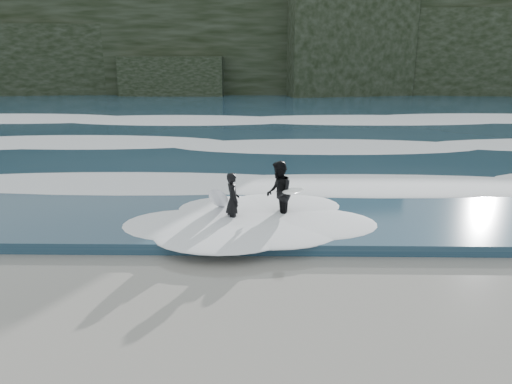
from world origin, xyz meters
TOP-DOWN VIEW (x-y plane):
  - ground at (0.00, 0.00)m, footprint 120.00×120.00m
  - sea at (0.00, 29.00)m, footprint 90.00×52.00m
  - headland at (0.00, 46.00)m, footprint 70.00×9.00m
  - foam_near at (0.00, 9.00)m, footprint 60.00×3.20m
  - foam_mid at (0.00, 16.00)m, footprint 60.00×4.00m
  - foam_far at (0.00, 25.00)m, footprint 60.00×4.80m
  - surfer_left at (0.07, 5.06)m, footprint 0.96×1.72m
  - surfer_right at (1.50, 5.40)m, footprint 1.26×2.08m

SIDE VIEW (x-z plane):
  - ground at x=0.00m, z-range 0.00..0.00m
  - sea at x=0.00m, z-range 0.00..0.30m
  - foam_near at x=0.00m, z-range 0.30..0.50m
  - foam_mid at x=0.00m, z-range 0.30..0.54m
  - foam_far at x=0.00m, z-range 0.30..0.60m
  - surfer_left at x=0.07m, z-range 0.01..1.61m
  - surfer_right at x=1.50m, z-range 0.01..1.85m
  - headland at x=0.00m, z-range 0.00..10.00m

